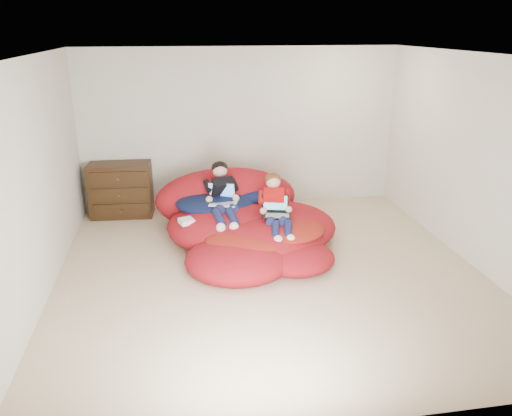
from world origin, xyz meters
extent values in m
cube|color=#C6AF8E|center=(0.00, 0.00, -0.12)|extent=(5.10, 5.10, 0.25)
cube|color=beige|center=(0.00, 2.51, 1.25)|extent=(5.10, 0.02, 2.50)
cube|color=beige|center=(0.00, -2.51, 1.25)|extent=(5.10, 0.02, 2.50)
cube|color=beige|center=(-2.51, 0.00, 1.25)|extent=(0.02, 5.10, 2.50)
cube|color=beige|center=(2.51, 0.00, 1.25)|extent=(0.02, 5.10, 2.50)
cube|color=silver|center=(0.00, 0.00, 2.51)|extent=(5.10, 5.10, 0.02)
cube|color=#301F0D|center=(-1.90, 2.26, 0.42)|extent=(0.96, 0.53, 0.83)
cube|color=#301F0D|center=(-1.90, 2.02, 0.17)|extent=(0.83, 0.08, 0.20)
cylinder|color=#4C3F26|center=(-1.90, 2.00, 0.17)|extent=(0.03, 0.06, 0.03)
cube|color=#301F0D|center=(-1.90, 2.02, 0.42)|extent=(0.83, 0.08, 0.20)
cylinder|color=#4C3F26|center=(-1.90, 2.00, 0.42)|extent=(0.03, 0.06, 0.03)
cube|color=#301F0D|center=(-1.90, 2.02, 0.67)|extent=(0.83, 0.08, 0.20)
cylinder|color=#4C3F26|center=(-1.90, 2.00, 0.67)|extent=(0.03, 0.06, 0.03)
ellipsoid|color=#A8131B|center=(-0.39, 1.03, 0.22)|extent=(1.65, 1.48, 0.59)
ellipsoid|color=#A8131B|center=(0.33, 0.92, 0.20)|extent=(1.49, 1.45, 0.54)
ellipsoid|color=#A8131B|center=(0.00, 0.53, 0.18)|extent=(1.67, 1.33, 0.53)
ellipsoid|color=#A8131B|center=(-0.36, 0.12, 0.14)|extent=(1.31, 1.20, 0.44)
ellipsoid|color=#A8131B|center=(0.33, 0.07, 0.13)|extent=(0.97, 0.88, 0.32)
ellipsoid|color=#A8131B|center=(-0.35, 1.62, 0.40)|extent=(2.06, 0.91, 0.91)
ellipsoid|color=#10193A|center=(-0.54, 1.26, 0.48)|extent=(1.09, 0.90, 0.28)
ellipsoid|color=#10193A|center=(0.04, 1.41, 0.52)|extent=(0.88, 0.62, 0.21)
ellipsoid|color=#A02316|center=(0.31, 0.52, 0.34)|extent=(0.99, 0.99, 0.18)
ellipsoid|color=#A02316|center=(-0.21, 0.37, 0.30)|extent=(1.07, 0.97, 0.19)
ellipsoid|color=beige|center=(-0.55, 1.76, 0.62)|extent=(0.47, 0.30, 0.30)
cube|color=black|center=(-0.46, 1.20, 0.66)|extent=(0.36, 0.41, 0.44)
sphere|color=tan|center=(-0.46, 1.32, 0.92)|extent=(0.20, 0.20, 0.20)
ellipsoid|color=black|center=(-0.46, 1.35, 0.95)|extent=(0.23, 0.21, 0.17)
cylinder|color=#141A40|center=(-0.54, 0.93, 0.51)|extent=(0.20, 0.35, 0.18)
cylinder|color=#141A40|center=(-0.54, 0.64, 0.48)|extent=(0.18, 0.33, 0.21)
sphere|color=white|center=(-0.54, 0.47, 0.42)|extent=(0.12, 0.12, 0.12)
cylinder|color=#141A40|center=(-0.37, 0.93, 0.51)|extent=(0.20, 0.35, 0.18)
cylinder|color=#141A40|center=(-0.37, 0.64, 0.48)|extent=(0.18, 0.33, 0.21)
sphere|color=white|center=(-0.37, 0.47, 0.42)|extent=(0.12, 0.12, 0.12)
cube|color=red|center=(0.19, 0.76, 0.61)|extent=(0.33, 0.33, 0.42)
sphere|color=tan|center=(0.19, 0.84, 0.87)|extent=(0.19, 0.19, 0.19)
ellipsoid|color=#512E15|center=(0.19, 0.87, 0.90)|extent=(0.21, 0.20, 0.16)
cylinder|color=#141A40|center=(0.12, 0.54, 0.45)|extent=(0.19, 0.33, 0.17)
cylinder|color=#141A40|center=(0.12, 0.27, 0.42)|extent=(0.17, 0.31, 0.20)
sphere|color=white|center=(0.12, 0.11, 0.37)|extent=(0.11, 0.11, 0.11)
cylinder|color=#141A40|center=(0.27, 0.54, 0.45)|extent=(0.19, 0.33, 0.17)
cylinder|color=#141A40|center=(0.27, 0.27, 0.42)|extent=(0.17, 0.31, 0.20)
sphere|color=white|center=(0.27, 0.11, 0.37)|extent=(0.11, 0.11, 0.11)
cube|color=white|center=(-0.46, 0.94, 0.57)|extent=(0.41, 0.33, 0.01)
cube|color=gray|center=(-0.46, 0.93, 0.58)|extent=(0.32, 0.21, 0.00)
cube|color=white|center=(-0.46, 1.11, 0.69)|extent=(0.36, 0.20, 0.23)
cube|color=#4586ED|center=(-0.46, 1.10, 0.69)|extent=(0.32, 0.16, 0.19)
cube|color=black|center=(0.19, 0.56, 0.50)|extent=(0.39, 0.31, 0.01)
cube|color=gray|center=(0.19, 0.55, 0.51)|extent=(0.32, 0.20, 0.00)
cube|color=black|center=(0.19, 0.69, 0.63)|extent=(0.35, 0.11, 0.24)
cube|color=teal|center=(0.19, 0.68, 0.63)|extent=(0.30, 0.09, 0.20)
cube|color=white|center=(-0.95, 0.76, 0.42)|extent=(0.22, 0.22, 0.07)
camera|label=1|loc=(-1.04, -5.27, 2.78)|focal=35.00mm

